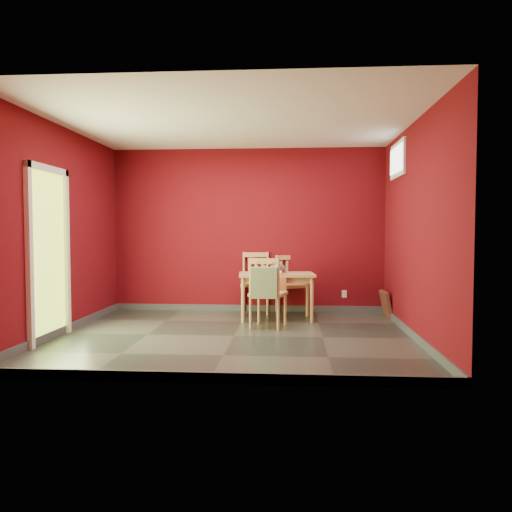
# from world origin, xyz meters

# --- Properties ---
(ground) EXTENTS (4.50, 4.50, 0.00)m
(ground) POSITION_xyz_m (0.00, 0.00, 0.00)
(ground) COLOR #2D342D
(ground) RESTS_ON ground
(room_shell) EXTENTS (4.50, 4.50, 4.50)m
(room_shell) POSITION_xyz_m (0.00, 0.00, 0.05)
(room_shell) COLOR #5C0910
(room_shell) RESTS_ON ground
(doorway) EXTENTS (0.06, 1.01, 2.13)m
(doorway) POSITION_xyz_m (-2.23, -0.40, 1.12)
(doorway) COLOR #B7D838
(doorway) RESTS_ON ground
(window) EXTENTS (0.05, 0.90, 0.50)m
(window) POSITION_xyz_m (2.23, 1.00, 2.35)
(window) COLOR white
(window) RESTS_ON room_shell
(outlet_plate) EXTENTS (0.08, 0.02, 0.12)m
(outlet_plate) POSITION_xyz_m (1.60, 1.99, 0.30)
(outlet_plate) COLOR silver
(outlet_plate) RESTS_ON room_shell
(dining_table) EXTENTS (1.18, 0.75, 0.70)m
(dining_table) POSITION_xyz_m (0.50, 1.24, 0.61)
(dining_table) COLOR tan
(dining_table) RESTS_ON ground
(table_runner) EXTENTS (0.36, 0.67, 0.33)m
(table_runner) POSITION_xyz_m (0.50, 1.13, 0.65)
(table_runner) COLOR #B0592D
(table_runner) RESTS_ON dining_table
(chair_far_left) EXTENTS (0.48, 0.48, 0.99)m
(chair_far_left) POSITION_xyz_m (0.14, 1.81, 0.51)
(chair_far_left) COLOR tan
(chair_far_left) RESTS_ON ground
(chair_far_right) EXTENTS (0.58, 0.58, 0.94)m
(chair_far_right) POSITION_xyz_m (0.71, 1.86, 0.48)
(chair_far_right) COLOR tan
(chair_far_right) RESTS_ON ground
(chair_near) EXTENTS (0.55, 0.55, 0.98)m
(chair_near) POSITION_xyz_m (0.40, 0.57, 0.50)
(chair_near) COLOR tan
(chair_near) RESTS_ON ground
(tote_bag) EXTENTS (0.35, 0.20, 0.49)m
(tote_bag) POSITION_xyz_m (0.36, 0.34, 0.65)
(tote_bag) COLOR #83A96C
(tote_bag) RESTS_ON chair_near
(cat) EXTENTS (0.21, 0.39, 0.20)m
(cat) POSITION_xyz_m (0.54, 1.31, 0.80)
(cat) COLOR slate
(cat) RESTS_ON table_runner
(picture_frame) EXTENTS (0.16, 0.42, 0.41)m
(picture_frame) POSITION_xyz_m (2.19, 1.51, 0.21)
(picture_frame) COLOR brown
(picture_frame) RESTS_ON ground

